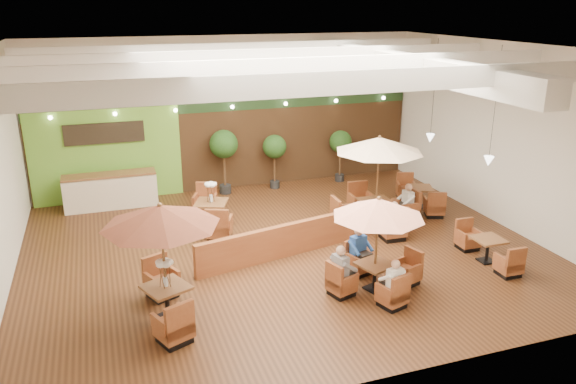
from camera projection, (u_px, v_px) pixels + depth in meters
name	position (u px, v px, depth m)	size (l,w,h in m)	color
room	(278.00, 113.00, 15.73)	(14.04, 14.00, 5.52)	#381E0F
service_counter	(111.00, 191.00, 18.76)	(3.00, 0.75, 1.18)	beige
booth_divider	(306.00, 235.00, 15.50)	(6.61, 0.18, 0.92)	brown
table_0	(162.00, 232.00, 11.67)	(2.48, 2.81, 2.69)	brown
table_1	(377.00, 226.00, 13.02)	(2.44, 2.44, 2.38)	brown
table_2	(378.00, 166.00, 16.75)	(2.81, 2.81, 2.87)	brown
table_3	(212.00, 211.00, 17.13)	(1.22, 2.97, 1.60)	brown
table_4	(487.00, 250.00, 14.89)	(0.76, 2.24, 0.84)	brown
table_5	(419.00, 198.00, 18.84)	(1.03, 2.55, 0.90)	brown
topiary_0	(224.00, 147.00, 19.79)	(1.00, 1.00, 2.33)	black
topiary_1	(275.00, 149.00, 20.44)	(0.87, 0.87, 2.01)	black
topiary_2	(340.00, 144.00, 21.26)	(0.85, 0.85, 1.98)	black
diner_0	(393.00, 278.00, 12.54)	(0.39, 0.34, 0.73)	white
diner_1	(359.00, 246.00, 14.08)	(0.44, 0.39, 0.80)	#2959B5
diner_2	(342.00, 266.00, 13.04)	(0.39, 0.44, 0.82)	gray
diner_3	(393.00, 216.00, 16.19)	(0.36, 0.29, 0.71)	#2959B5
diner_4	(406.00, 199.00, 17.45)	(0.31, 0.39, 0.80)	white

